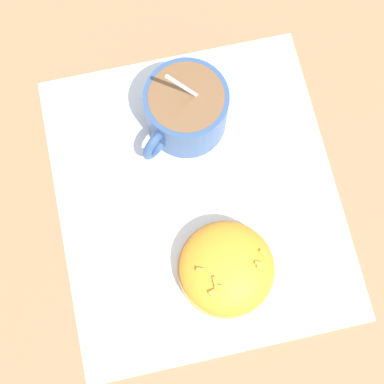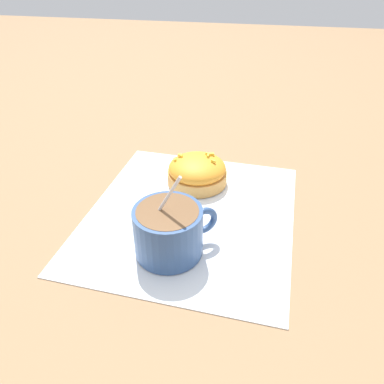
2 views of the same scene
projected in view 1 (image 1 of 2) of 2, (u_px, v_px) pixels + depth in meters
ground_plane at (197, 196)px, 0.57m from camera, size 3.00×3.00×0.00m
paper_napkin at (197, 195)px, 0.57m from camera, size 0.35×0.32×0.00m
coffee_cup at (186, 109)px, 0.56m from camera, size 0.09×0.10×0.12m
frosted_pastry at (226, 269)px, 0.53m from camera, size 0.10×0.10×0.05m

